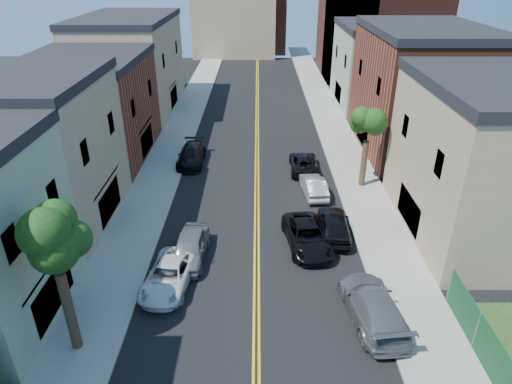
{
  "coord_description": "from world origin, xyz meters",
  "views": [
    {
      "loc": [
        0.04,
        -0.49,
        15.33
      ],
      "look_at": [
        -0.05,
        25.21,
        2.0
      ],
      "focal_mm": 31.57,
      "sensor_mm": 36.0,
      "label": 1
    }
  ],
  "objects_px": {
    "grey_car_right": "(373,306)",
    "silver_car_right": "(314,186)",
    "white_pickup": "(169,275)",
    "black_car_left": "(191,155)",
    "black_suv_lane": "(307,236)",
    "grey_car_left": "(190,248)",
    "dark_car_right_far": "(304,163)",
    "black_car_right": "(334,224)"
  },
  "relations": [
    {
      "from": "grey_car_right",
      "to": "silver_car_right",
      "type": "relative_size",
      "value": 1.34
    },
    {
      "from": "white_pickup",
      "to": "silver_car_right",
      "type": "distance_m",
      "value": 13.59
    },
    {
      "from": "black_car_left",
      "to": "black_suv_lane",
      "type": "height_order",
      "value": "black_car_left"
    },
    {
      "from": "grey_car_left",
      "to": "black_suv_lane",
      "type": "bearing_deg",
      "value": 14.36
    },
    {
      "from": "white_pickup",
      "to": "grey_car_left",
      "type": "bearing_deg",
      "value": 79.22
    },
    {
      "from": "white_pickup",
      "to": "dark_car_right_far",
      "type": "distance_m",
      "value": 16.89
    },
    {
      "from": "white_pickup",
      "to": "black_car_right",
      "type": "relative_size",
      "value": 1.02
    },
    {
      "from": "black_suv_lane",
      "to": "black_car_left",
      "type": "bearing_deg",
      "value": 116.76
    },
    {
      "from": "white_pickup",
      "to": "grey_car_left",
      "type": "distance_m",
      "value": 2.5
    },
    {
      "from": "black_car_left",
      "to": "black_car_right",
      "type": "xyz_separation_m",
      "value": [
        10.26,
        -11.13,
        0.05
      ]
    },
    {
      "from": "black_car_left",
      "to": "grey_car_right",
      "type": "relative_size",
      "value": 0.92
    },
    {
      "from": "white_pickup",
      "to": "grey_car_right",
      "type": "height_order",
      "value": "grey_car_right"
    },
    {
      "from": "black_suv_lane",
      "to": "grey_car_left",
      "type": "bearing_deg",
      "value": -176.7
    },
    {
      "from": "dark_car_right_far",
      "to": "black_suv_lane",
      "type": "distance_m",
      "value": 11.0
    },
    {
      "from": "grey_car_right",
      "to": "black_car_left",
      "type": "bearing_deg",
      "value": -65.73
    },
    {
      "from": "white_pickup",
      "to": "grey_car_left",
      "type": "relative_size",
      "value": 1.04
    },
    {
      "from": "black_car_left",
      "to": "black_car_right",
      "type": "height_order",
      "value": "black_car_right"
    },
    {
      "from": "grey_car_left",
      "to": "dark_car_right_far",
      "type": "relative_size",
      "value": 0.96
    },
    {
      "from": "dark_car_right_far",
      "to": "black_suv_lane",
      "type": "bearing_deg",
      "value": 86.21
    },
    {
      "from": "white_pickup",
      "to": "dark_car_right_far",
      "type": "bearing_deg",
      "value": 67.61
    },
    {
      "from": "black_car_right",
      "to": "silver_car_right",
      "type": "xyz_separation_m",
      "value": [
        -0.63,
        5.48,
        -0.11
      ]
    },
    {
      "from": "black_car_left",
      "to": "dark_car_right_far",
      "type": "bearing_deg",
      "value": -8.23
    },
    {
      "from": "silver_car_right",
      "to": "grey_car_left",
      "type": "bearing_deg",
      "value": 39.9
    },
    {
      "from": "black_car_left",
      "to": "black_suv_lane",
      "type": "distance_m",
      "value": 15.0
    },
    {
      "from": "black_car_left",
      "to": "silver_car_right",
      "type": "bearing_deg",
      "value": -30.06
    },
    {
      "from": "white_pickup",
      "to": "black_suv_lane",
      "type": "relative_size",
      "value": 0.93
    },
    {
      "from": "black_car_left",
      "to": "silver_car_right",
      "type": "distance_m",
      "value": 11.17
    },
    {
      "from": "black_car_right",
      "to": "dark_car_right_far",
      "type": "xyz_separation_m",
      "value": [
        -0.96,
        9.73,
        -0.14
      ]
    },
    {
      "from": "white_pickup",
      "to": "grey_car_right",
      "type": "bearing_deg",
      "value": -6.23
    },
    {
      "from": "silver_car_right",
      "to": "dark_car_right_far",
      "type": "height_order",
      "value": "silver_car_right"
    },
    {
      "from": "grey_car_right",
      "to": "black_car_right",
      "type": "distance_m",
      "value": 7.41
    },
    {
      "from": "black_car_left",
      "to": "dark_car_right_far",
      "type": "relative_size",
      "value": 1.08
    },
    {
      "from": "grey_car_left",
      "to": "black_car_right",
      "type": "bearing_deg",
      "value": 19.98
    },
    {
      "from": "grey_car_right",
      "to": "dark_car_right_far",
      "type": "distance_m",
      "value": 17.19
    },
    {
      "from": "black_car_right",
      "to": "dark_car_right_far",
      "type": "distance_m",
      "value": 9.78
    },
    {
      "from": "white_pickup",
      "to": "black_car_left",
      "type": "height_order",
      "value": "black_car_left"
    },
    {
      "from": "white_pickup",
      "to": "black_suv_lane",
      "type": "bearing_deg",
      "value": 33.4
    },
    {
      "from": "silver_car_right",
      "to": "black_suv_lane",
      "type": "distance_m",
      "value": 6.81
    },
    {
      "from": "grey_car_left",
      "to": "black_suv_lane",
      "type": "height_order",
      "value": "grey_car_left"
    },
    {
      "from": "grey_car_left",
      "to": "black_car_right",
      "type": "xyz_separation_m",
      "value": [
        8.56,
        2.56,
        0.02
      ]
    },
    {
      "from": "silver_car_right",
      "to": "black_suv_lane",
      "type": "bearing_deg",
      "value": 74.91
    },
    {
      "from": "black_car_right",
      "to": "grey_car_left",
      "type": "bearing_deg",
      "value": 19.93
    }
  ]
}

